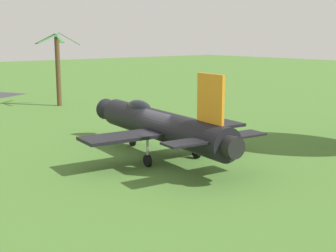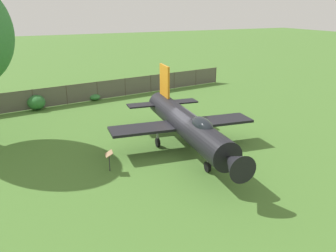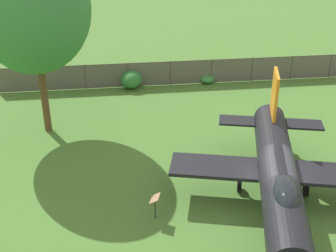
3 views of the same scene
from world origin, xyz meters
name	(u,v)px [view 1 (image 1 of 3)]	position (x,y,z in m)	size (l,w,h in m)	color
ground_plane	(162,158)	(0.00, 0.00, 0.00)	(200.00, 200.00, 0.00)	#47722D
display_jet	(158,124)	(-0.37, 0.04, 1.78)	(12.87, 9.37, 4.74)	black
palm_tree	(58,68)	(-20.91, 4.36, 3.50)	(3.81, 4.03, 6.72)	brown
info_plaque	(220,128)	(-0.82, 5.16, 0.85)	(0.65, 0.48, 1.14)	#333333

